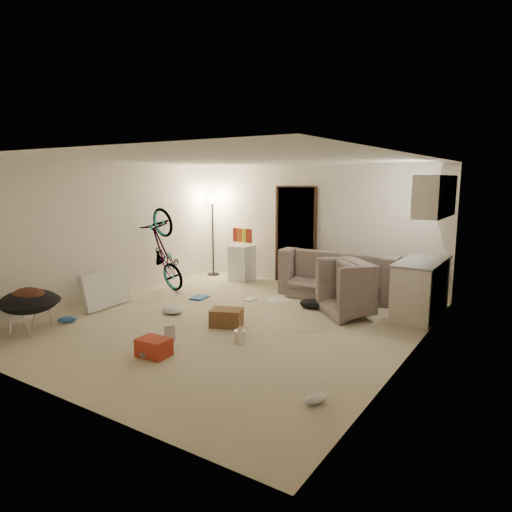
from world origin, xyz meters
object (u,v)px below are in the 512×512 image
Objects in this scene: sofa at (341,279)px; tv_box at (105,289)px; saucer_chair at (29,307)px; armchair at (364,294)px; kitchen_counter at (421,289)px; mini_fridge at (242,263)px; drink_case_b at (154,347)px; juicer at (240,335)px; bicycle at (164,268)px; drink_case_a at (227,318)px; floor_lamp at (213,219)px.

sofa is 2.32× the size of tv_box.
armchair is at bearing 42.59° from saucer_chair.
kitchen_counter is 0.67× the size of sofa.
mini_fridge reaches higher than sofa.
juicer reaches higher than drink_case_b.
drink_case_a is at bearing -106.08° from bicycle.
juicer is at bearing -123.42° from kitchen_counter.
kitchen_counter is 3.98m from mini_fridge.
floor_lamp is at bearing 92.66° from saucer_chair.
floor_lamp is at bearing 173.44° from mini_fridge.
drink_case_a is (-0.75, -2.66, -0.19)m from sofa.
armchair reaches higher than sofa.
armchair is at bearing 60.20° from drink_case_b.
drink_case_a is (-2.33, -2.21, -0.31)m from kitchen_counter.
juicer is at bearing -108.97° from bicycle.
armchair is 2.34m from drink_case_a.
sofa is 2.57× the size of saucer_chair.
drink_case_b is (2.22, 0.29, -0.25)m from saucer_chair.
saucer_chair is (0.11, -2.91, -0.08)m from bicycle.
juicer is (2.97, -1.61, -0.35)m from bicycle.
sofa is 2.77m from drink_case_a.
drink_case_a is at bearing -48.84° from floor_lamp.
floor_lamp reaches higher than tv_box.
floor_lamp is 3.32m from tv_box.
mini_fridge is at bearing -5.96° from sofa.
mini_fridge is 3.21m from drink_case_a.
kitchen_counter is at bearing 40.66° from saucer_chair.
sofa is 4.78× the size of drink_case_a.
sofa is 1.32× the size of bicycle.
saucer_chair is at bearing 86.27° from armchair.
saucer_chair is 2.89m from drink_case_a.
mini_fridge is at bearing 71.91° from tv_box.
juicer is at bearing -47.28° from floor_lamp.
bicycle is 1.79m from mini_fridge.
floor_lamp is 1.77× the size of armchair.
sofa reaches higher than drink_case_b.
mini_fridge is at bearing -6.44° from floor_lamp.
mini_fridge reaches higher than drink_case_a.
sofa is at bearing -2.54° from mini_fridge.
floor_lamp is 0.81× the size of sofa.
bicycle is at bearing -86.65° from floor_lamp.
juicer is at bearing 110.12° from armchair.
sofa reaches higher than tv_box.
kitchen_counter is 1.56× the size of tv_box.
bicycle is (0.10, -1.71, -0.86)m from floor_lamp.
armchair reaches higher than drink_case_a.
drink_case_b is at bearing -69.96° from mini_fridge.
saucer_chair is 1.86× the size of drink_case_a.
floor_lamp is at bearing 28.41° from armchair.
kitchen_counter is 3.76× the size of drink_case_b.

